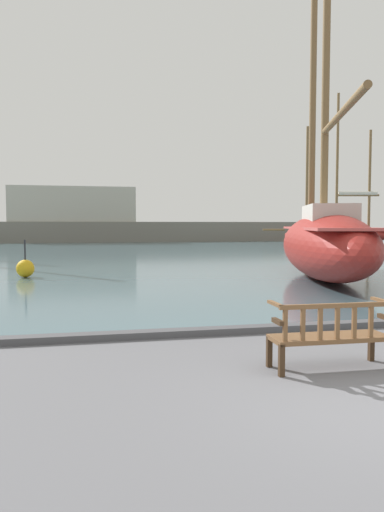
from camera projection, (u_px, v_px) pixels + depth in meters
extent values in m
cube|color=#476670|center=(116.00, 244.00, 48.13)|extent=(100.00, 80.00, 0.08)
cube|color=#4C4C50|center=(264.00, 329.00, 9.00)|extent=(40.00, 0.30, 0.12)
cube|color=#3D2A19|center=(269.00, 352.00, 6.79)|extent=(0.07, 0.07, 0.42)
cube|color=#3D2A19|center=(371.00, 346.00, 7.09)|extent=(0.07, 0.07, 0.42)
cube|color=#3D2A19|center=(282.00, 360.00, 6.35)|extent=(0.07, 0.07, 0.42)
cube|color=brown|center=(329.00, 338.00, 6.71)|extent=(1.61, 0.55, 0.06)
cube|color=brown|center=(338.00, 306.00, 6.46)|extent=(1.60, 0.08, 0.06)
cube|color=brown|center=(285.00, 326.00, 6.34)|extent=(0.06, 0.04, 0.41)
cube|color=brown|center=(303.00, 325.00, 6.38)|extent=(0.06, 0.04, 0.41)
cube|color=brown|center=(320.00, 324.00, 6.43)|extent=(0.06, 0.04, 0.41)
cube|color=brown|center=(337.00, 323.00, 6.48)|extent=(0.06, 0.04, 0.41)
cube|color=brown|center=(354.00, 323.00, 6.53)|extent=(0.06, 0.04, 0.41)
cube|color=brown|center=(371.00, 322.00, 6.57)|extent=(0.06, 0.04, 0.41)
cube|color=#3D2A19|center=(278.00, 322.00, 6.45)|extent=(0.07, 0.30, 0.06)
cube|color=brown|center=(275.00, 304.00, 6.53)|extent=(0.07, 0.47, 0.04)
cube|color=brown|center=(382.00, 301.00, 6.83)|extent=(0.07, 0.47, 0.04)
ellipsoid|color=maroon|center=(339.00, 235.00, 47.73)|extent=(10.68, 4.59, 1.74)
cube|color=#C6514C|center=(339.00, 230.00, 47.70)|extent=(9.33, 3.73, 0.08)
cube|color=beige|center=(347.00, 227.00, 47.69)|extent=(2.56, 1.82, 0.57)
cylinder|color=brown|center=(337.00, 162.00, 47.29)|extent=(0.25, 0.25, 12.84)
cylinder|color=brown|center=(358.00, 195.00, 47.51)|extent=(4.00, 1.04, 0.20)
cylinder|color=silver|center=(358.00, 193.00, 47.49)|extent=(3.64, 1.15, 0.40)
cylinder|color=brown|center=(307.00, 178.00, 47.37)|extent=(0.25, 0.25, 9.75)
cylinder|color=brown|center=(370.00, 180.00, 47.42)|extent=(0.25, 0.25, 9.43)
cylinder|color=brown|center=(274.00, 230.00, 47.66)|extent=(2.07, 0.63, 0.20)
ellipsoid|color=maroon|center=(324.00, 246.00, 17.26)|extent=(5.98, 11.51, 2.24)
cube|color=#C6514C|center=(325.00, 228.00, 17.22)|extent=(4.94, 10.03, 0.08)
cube|color=beige|center=(329.00, 216.00, 16.35)|extent=(2.19, 2.97, 0.73)
cylinder|color=brown|center=(327.00, 5.00, 17.02)|extent=(0.26, 0.26, 15.15)
cylinder|color=brown|center=(342.00, 113.00, 14.37)|extent=(2.01, 5.65, 0.21)
cylinder|color=brown|center=(313.00, 88.00, 20.22)|extent=(0.26, 0.26, 11.24)
sphere|color=gold|center=(25.00, 268.00, 17.58)|extent=(0.63, 0.63, 0.63)
cylinder|color=#2D2D33|center=(25.00, 250.00, 17.54)|extent=(0.06, 0.06, 0.70)
cube|color=slate|center=(113.00, 232.00, 53.03)|extent=(42.82, 2.40, 2.24)
cube|color=#B7B2A3|center=(73.00, 204.00, 51.96)|extent=(12.93, 2.00, 3.66)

